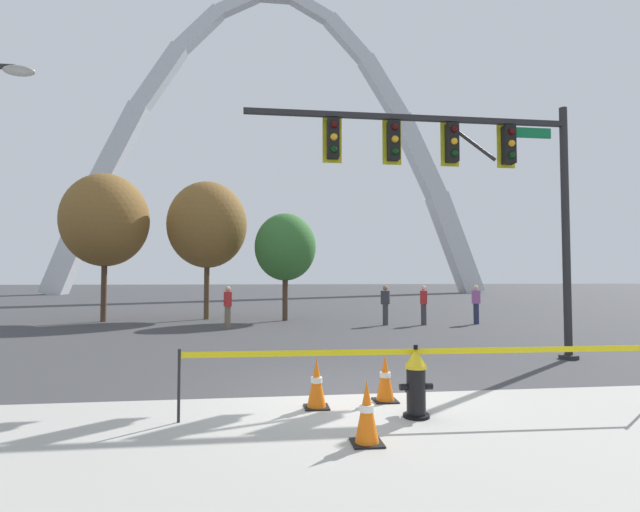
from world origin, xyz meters
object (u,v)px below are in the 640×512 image
at_px(fire_hydrant, 416,383).
at_px(pedestrian_near_trees, 385,305).
at_px(traffic_cone_by_hydrant, 317,384).
at_px(monument_arch, 274,155).
at_px(traffic_cone_curb_edge, 367,413).
at_px(pedestrian_standing_center, 476,304).
at_px(traffic_signal_gantry, 470,171).
at_px(pedestrian_walking_left, 228,307).
at_px(pedestrian_walking_right, 424,305).
at_px(traffic_cone_mid_sidewalk, 385,378).

relative_size(fire_hydrant, pedestrian_near_trees, 0.62).
xyz_separation_m(fire_hydrant, traffic_cone_by_hydrant, (-1.30, 0.62, -0.11)).
relative_size(fire_hydrant, monument_arch, 0.02).
xyz_separation_m(traffic_cone_by_hydrant, pedestrian_near_trees, (4.11, 11.60, 0.46)).
relative_size(traffic_cone_curb_edge, pedestrian_standing_center, 0.46).
xyz_separation_m(traffic_signal_gantry, monument_arch, (-3.47, 45.28, 12.02)).
distance_m(pedestrian_walking_left, pedestrian_standing_center, 10.02).
relative_size(traffic_signal_gantry, pedestrian_standing_center, 4.92).
distance_m(traffic_cone_by_hydrant, traffic_signal_gantry, 6.64).
relative_size(pedestrian_standing_center, pedestrian_walking_right, 1.00).
relative_size(traffic_signal_gantry, monument_arch, 0.15).
distance_m(traffic_cone_curb_edge, pedestrian_near_trees, 13.68).
xyz_separation_m(traffic_cone_by_hydrant, pedestrian_walking_left, (-2.07, 10.89, 0.46)).
relative_size(fire_hydrant, pedestrian_walking_left, 0.62).
relative_size(pedestrian_walking_left, pedestrian_walking_right, 1.00).
height_order(traffic_cone_mid_sidewalk, pedestrian_walking_left, pedestrian_walking_left).
bearing_deg(traffic_signal_gantry, pedestrian_walking_right, 78.23).
relative_size(traffic_cone_mid_sidewalk, pedestrian_walking_right, 0.46).
bearing_deg(traffic_cone_mid_sidewalk, fire_hydrant, -76.42).
xyz_separation_m(traffic_cone_curb_edge, pedestrian_walking_left, (-2.48, 12.44, 0.46)).
relative_size(traffic_signal_gantry, pedestrian_walking_left, 4.92).
distance_m(fire_hydrant, pedestrian_near_trees, 12.54).
bearing_deg(traffic_cone_curb_edge, pedestrian_standing_center, 60.18).
distance_m(traffic_cone_curb_edge, monument_arch, 52.78).
relative_size(traffic_cone_mid_sidewalk, traffic_signal_gantry, 0.09).
relative_size(fire_hydrant, pedestrian_standing_center, 0.62).
height_order(monument_arch, pedestrian_standing_center, monument_arch).
bearing_deg(monument_arch, pedestrian_walking_right, -82.14).
relative_size(traffic_cone_by_hydrant, traffic_cone_mid_sidewalk, 1.00).
height_order(fire_hydrant, traffic_cone_mid_sidewalk, fire_hydrant).
bearing_deg(traffic_signal_gantry, traffic_cone_by_hydrant, -139.21).
height_order(pedestrian_walking_left, pedestrian_near_trees, same).
bearing_deg(pedestrian_walking_left, traffic_cone_by_hydrant, -79.22).
distance_m(traffic_cone_by_hydrant, pedestrian_walking_left, 11.09).
bearing_deg(pedestrian_near_trees, fire_hydrant, -102.96).
bearing_deg(traffic_cone_mid_sidewalk, traffic_cone_curb_edge, -111.06).
relative_size(monument_arch, pedestrian_walking_left, 32.10).
bearing_deg(pedestrian_walking_right, monument_arch, 97.86).
bearing_deg(pedestrian_near_trees, traffic_cone_by_hydrant, -109.52).
bearing_deg(pedestrian_standing_center, pedestrian_walking_left, -176.13).
bearing_deg(traffic_cone_curb_edge, fire_hydrant, 46.31).
xyz_separation_m(traffic_cone_by_hydrant, traffic_signal_gantry, (3.99, 3.44, 4.05)).
xyz_separation_m(fire_hydrant, traffic_cone_curb_edge, (-0.90, -0.94, -0.11)).
bearing_deg(pedestrian_standing_center, monument_arch, 101.27).
relative_size(monument_arch, pedestrian_standing_center, 32.10).
bearing_deg(pedestrian_walking_right, pedestrian_walking_left, -175.66).
bearing_deg(pedestrian_walking_right, pedestrian_standing_center, 2.27).
xyz_separation_m(pedestrian_walking_left, pedestrian_standing_center, (10.00, 0.68, 0.00)).
bearing_deg(pedestrian_walking_right, fire_hydrant, -109.82).
bearing_deg(pedestrian_walking_left, traffic_signal_gantry, -50.88).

